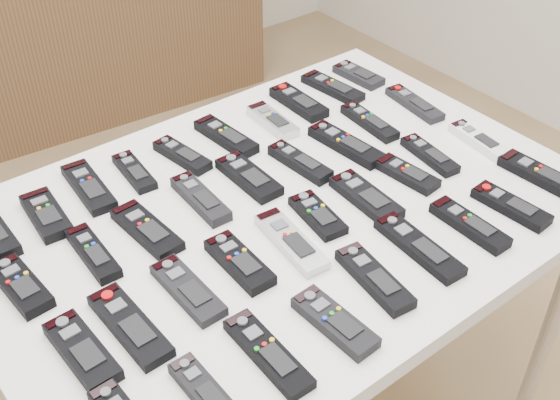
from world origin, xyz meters
TOP-DOWN VIEW (x-y plane):
  - table at (0.10, -0.08)m, footprint 1.25×0.88m
  - sideboard at (0.39, 1.78)m, footprint 1.76×0.54m
  - remote_1 at (-0.30, 0.18)m, footprint 0.07×0.16m
  - remote_2 at (-0.19, 0.22)m, footprint 0.07×0.19m
  - remote_3 at (-0.09, 0.21)m, footprint 0.06×0.15m
  - remote_4 at (0.03, 0.20)m, footprint 0.07×0.16m
  - remote_5 at (0.15, 0.20)m, footprint 0.07×0.19m
  - remote_6 at (0.28, 0.19)m, footprint 0.06×0.16m
  - remote_7 at (0.38, 0.22)m, footprint 0.06×0.17m
  - remote_8 at (0.50, 0.22)m, footprint 0.07×0.19m
  - remote_9 at (0.60, 0.23)m, footprint 0.06×0.15m
  - remote_10 at (-0.42, 0.02)m, footprint 0.07×0.16m
  - remote_11 at (-0.28, 0.02)m, footprint 0.05×0.17m
  - remote_12 at (-0.16, 0.02)m, footprint 0.07×0.18m
  - remote_13 at (-0.03, 0.04)m, footprint 0.05×0.18m
  - remote_14 at (0.10, 0.04)m, footprint 0.06×0.17m
  - remote_15 at (0.22, 0.01)m, footprint 0.06×0.17m
  - remote_16 at (0.35, 0.00)m, footprint 0.07×0.20m
  - remote_17 at (0.46, 0.04)m, footprint 0.05×0.18m
  - remote_18 at (0.61, 0.03)m, footprint 0.07×0.18m
  - remote_19 at (-0.40, -0.18)m, footprint 0.07×0.17m
  - remote_20 at (-0.31, -0.18)m, footprint 0.06×0.20m
  - remote_21 at (-0.19, -0.17)m, footprint 0.06×0.18m
  - remote_22 at (-0.07, -0.17)m, footprint 0.06×0.16m
  - remote_23 at (0.04, -0.18)m, footprint 0.07×0.20m
  - remote_24 at (0.13, -0.15)m, footprint 0.07×0.15m
  - remote_25 at (0.25, -0.17)m, footprint 0.07×0.18m
  - remote_26 at (0.38, -0.17)m, footprint 0.07×0.15m
  - remote_27 at (0.47, -0.15)m, footprint 0.06×0.16m
  - remote_28 at (0.61, -0.18)m, footprint 0.06×0.16m
  - remote_30 at (-0.28, -0.37)m, footprint 0.05×0.15m
  - remote_31 at (-0.16, -0.37)m, footprint 0.05×0.19m
  - remote_32 at (-0.03, -0.39)m, footprint 0.06×0.17m
  - remote_33 at (0.10, -0.36)m, footprint 0.07×0.18m
  - remote_34 at (0.22, -0.35)m, footprint 0.06×0.21m
  - remote_35 at (0.35, -0.36)m, footprint 0.05×0.17m
  - remote_36 at (0.47, -0.38)m, footprint 0.06×0.17m
  - remote_37 at (0.60, -0.35)m, footprint 0.07×0.19m

SIDE VIEW (x-z plane):
  - sideboard at x=0.39m, z-range 0.00..0.86m
  - table at x=0.10m, z-range 0.33..1.11m
  - remote_3 at x=-0.09m, z-range 0.78..0.80m
  - remote_18 at x=0.61m, z-range 0.78..0.80m
  - remote_24 at x=0.13m, z-range 0.78..0.80m
  - remote_9 at x=0.60m, z-range 0.78..0.80m
  - remote_2 at x=-0.19m, z-range 0.78..0.80m
  - remote_8 at x=0.50m, z-range 0.78..0.80m
  - remote_12 at x=-0.16m, z-range 0.78..0.80m
  - remote_27 at x=0.47m, z-range 0.78..0.80m
  - remote_21 at x=-0.19m, z-range 0.78..0.80m
  - remote_23 at x=0.04m, z-range 0.78..0.80m
  - remote_26 at x=0.38m, z-range 0.78..0.80m
  - remote_31 at x=-0.16m, z-range 0.78..0.80m
  - remote_28 at x=0.61m, z-range 0.78..0.80m
  - remote_17 at x=0.46m, z-range 0.78..0.80m
  - remote_4 at x=0.03m, z-range 0.78..0.80m
  - remote_34 at x=0.22m, z-range 0.78..0.80m
  - remote_11 at x=-0.28m, z-range 0.78..0.80m
  - remote_20 at x=-0.31m, z-range 0.78..0.80m
  - remote_36 at x=0.47m, z-range 0.78..0.80m
  - remote_14 at x=0.10m, z-range 0.78..0.80m
  - remote_30 at x=-0.28m, z-range 0.78..0.80m
  - remote_25 at x=0.25m, z-range 0.78..0.80m
  - remote_5 at x=0.15m, z-range 0.78..0.80m
  - remote_1 at x=-0.30m, z-range 0.78..0.80m
  - remote_7 at x=0.38m, z-range 0.78..0.80m
  - remote_6 at x=0.28m, z-range 0.78..0.80m
  - remote_37 at x=0.60m, z-range 0.78..0.80m
  - remote_35 at x=0.35m, z-range 0.78..0.80m
  - remote_33 at x=0.10m, z-range 0.78..0.80m
  - remote_10 at x=-0.42m, z-range 0.78..0.80m
  - remote_16 at x=0.35m, z-range 0.78..0.80m
  - remote_32 at x=-0.03m, z-range 0.78..0.80m
  - remote_22 at x=-0.07m, z-range 0.78..0.80m
  - remote_13 at x=-0.03m, z-range 0.78..0.80m
  - remote_15 at x=0.22m, z-range 0.78..0.80m
  - remote_19 at x=-0.40m, z-range 0.78..0.80m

